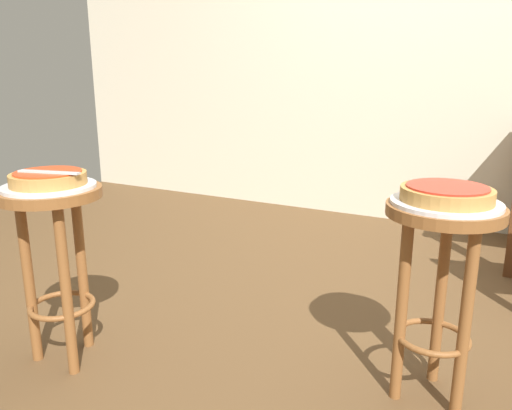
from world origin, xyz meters
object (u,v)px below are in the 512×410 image
at_px(stool_middle, 440,262).
at_px(pizza_middle, 447,194).
at_px(pizza_server_knife, 49,172).
at_px(pizza_foreground, 48,178).
at_px(serving_plate_middle, 446,203).
at_px(stool_foreground, 55,238).
at_px(serving_plate_foreground, 49,186).

xyz_separation_m(stool_middle, pizza_middle, (0.00, 0.00, 0.21)).
bearing_deg(pizza_server_knife, pizza_foreground, 132.28).
distance_m(stool_middle, serving_plate_middle, 0.18).
distance_m(stool_middle, pizza_server_knife, 1.28).
bearing_deg(stool_middle, stool_foreground, -162.48).
bearing_deg(serving_plate_middle, pizza_foreground, -162.48).
relative_size(stool_foreground, serving_plate_middle, 2.02).
bearing_deg(pizza_server_knife, stool_foreground, 132.28).
height_order(serving_plate_middle, pizza_middle, pizza_middle).
relative_size(stool_middle, serving_plate_middle, 2.02).
distance_m(stool_foreground, pizza_middle, 1.29).
relative_size(serving_plate_middle, pizza_middle, 1.20).
distance_m(stool_middle, pizza_middle, 0.21).
height_order(pizza_foreground, pizza_server_knife, pizza_server_knife).
height_order(stool_foreground, pizza_server_knife, pizza_server_knife).
bearing_deg(serving_plate_foreground, pizza_foreground, 0.00).
xyz_separation_m(stool_foreground, pizza_middle, (1.22, 0.38, 0.21)).
distance_m(serving_plate_foreground, pizza_server_knife, 0.07).
distance_m(stool_foreground, stool_middle, 1.27).
xyz_separation_m(pizza_foreground, pizza_middle, (1.22, 0.38, 0.00)).
bearing_deg(serving_plate_middle, pizza_middle, 0.00).
xyz_separation_m(pizza_foreground, pizza_server_knife, (0.03, -0.02, 0.03)).
relative_size(pizza_foreground, stool_middle, 0.38).
distance_m(stool_foreground, pizza_server_knife, 0.24).
relative_size(stool_middle, pizza_server_knife, 2.93).
bearing_deg(serving_plate_foreground, pizza_middle, 17.52).
distance_m(serving_plate_foreground, serving_plate_middle, 1.27).
bearing_deg(stool_middle, serving_plate_middle, 0.00).
bearing_deg(serving_plate_foreground, pizza_server_knife, -33.69).
height_order(pizza_foreground, stool_middle, pizza_foreground).
bearing_deg(pizza_middle, stool_middle, 180.00).
xyz_separation_m(serving_plate_middle, pizza_server_knife, (-1.19, -0.40, 0.06)).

